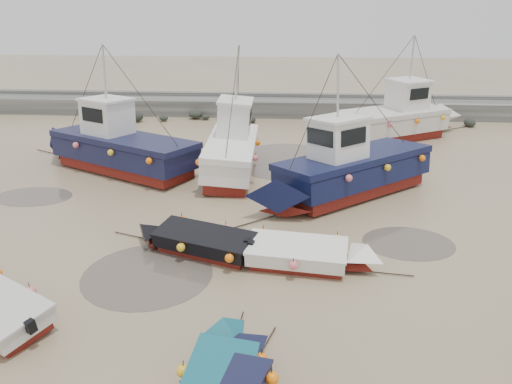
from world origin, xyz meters
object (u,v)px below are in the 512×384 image
dinghy_4 (196,237)px  cabin_boat_1 (231,146)px  cabin_boat_3 (402,117)px  dinghy_5 (308,252)px  cabin_boat_0 (114,145)px  cabin_boat_2 (345,169)px  dinghy_2 (216,382)px  person (163,188)px

dinghy_4 → cabin_boat_1: cabin_boat_1 is taller
dinghy_4 → cabin_boat_3: size_ratio=0.61×
cabin_boat_3 → dinghy_5: bearing=-50.6°
cabin_boat_3 → dinghy_4: bearing=-62.6°
dinghy_5 → cabin_boat_0: size_ratio=0.53×
cabin_boat_2 → cabin_boat_1: bearing=20.9°
dinghy_2 → dinghy_5: (2.18, 6.10, -0.00)m
dinghy_2 → cabin_boat_0: size_ratio=0.52×
dinghy_5 → cabin_boat_1: (-3.67, 9.54, 0.80)m
dinghy_4 → cabin_boat_2: (5.67, 5.53, 0.77)m
cabin_boat_0 → cabin_boat_3: 17.51m
dinghy_5 → cabin_boat_2: (1.79, 6.35, 0.77)m
person → cabin_boat_0: bearing=-63.1°
cabin_boat_1 → cabin_boat_2: same height
cabin_boat_0 → dinghy_4: bearing=-118.6°
cabin_boat_0 → dinghy_2: bearing=-126.8°
dinghy_2 → cabin_boat_1: bearing=100.2°
dinghy_2 → cabin_boat_3: cabin_boat_3 is taller
dinghy_4 → cabin_boat_0: 10.31m
dinghy_4 → person: 6.63m
dinghy_4 → cabin_boat_0: cabin_boat_0 is taller
cabin_boat_2 → dinghy_2: bearing=123.5°
dinghy_2 → dinghy_4: 7.12m
cabin_boat_1 → cabin_boat_2: (5.45, -3.19, -0.03)m
dinghy_2 → cabin_boat_0: 17.16m
cabin_boat_1 → cabin_boat_0: bearing=-179.4°
cabin_boat_0 → cabin_boat_3: bearing=-37.9°
dinghy_2 → cabin_boat_3: size_ratio=0.59×
cabin_boat_2 → cabin_boat_3: (4.50, 10.31, 0.03)m
cabin_boat_1 → dinghy_5: bearing=-70.2°
dinghy_4 → cabin_boat_1: bearing=18.5°
cabin_boat_2 → person: bearing=47.8°
dinghy_5 → cabin_boat_0: cabin_boat_0 is taller
dinghy_2 → person: (-4.39, 12.95, -0.56)m
cabin_boat_1 → cabin_boat_3: bearing=34.4°
cabin_boat_0 → cabin_boat_2: 11.80m
dinghy_4 → cabin_boat_2: size_ratio=0.62×
dinghy_2 → dinghy_5: size_ratio=0.97×
dinghy_2 → dinghy_5: bearing=75.1°
dinghy_5 → cabin_boat_3: 17.82m
dinghy_4 → dinghy_5: (3.88, -0.82, 0.00)m
dinghy_5 → cabin_boat_3: size_ratio=0.60×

